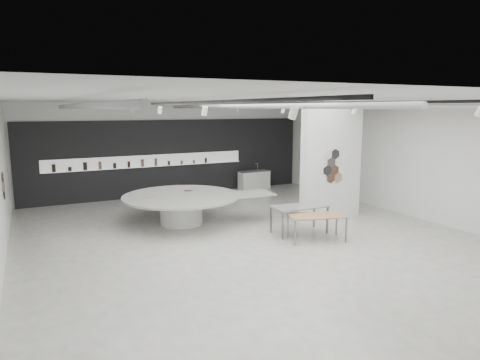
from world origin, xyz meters
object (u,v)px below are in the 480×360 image
sample_table_stone (299,208)px  kitchen_counter (254,180)px  display_island (184,205)px  sample_table_wood (317,217)px  partition_column (331,163)px

sample_table_stone → kitchen_counter: size_ratio=1.10×
display_island → sample_table_wood: 4.19m
partition_column → sample_table_wood: 2.92m
partition_column → kitchen_counter: bearing=88.7°
partition_column → display_island: (-4.61, 1.35, -1.20)m
partition_column → kitchen_counter: partition_column is taller
partition_column → sample_table_wood: size_ratio=2.18×
sample_table_wood → sample_table_stone: 0.79m
display_island → kitchen_counter: (4.74, 4.16, -0.19)m
sample_table_wood → partition_column: bearing=44.2°
display_island → sample_table_wood: bearing=-46.7°
display_island → kitchen_counter: kitchen_counter is taller
sample_table_stone → display_island: bearing=137.4°
kitchen_counter → partition_column: bearing=-94.3°
sample_table_stone → partition_column: bearing=28.9°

